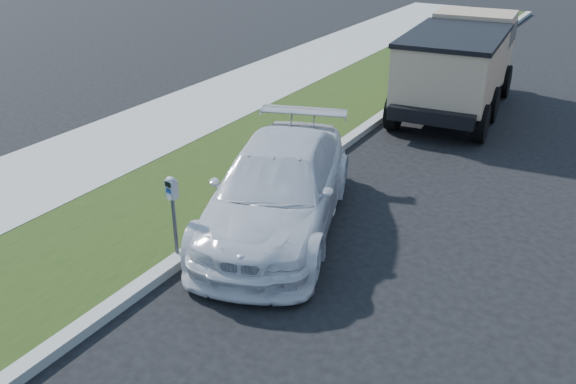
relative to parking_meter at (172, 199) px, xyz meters
The scene contains 5 objects.
ground 2.91m from the parking_meter, ahead, with size 120.00×120.00×0.00m, color black.
streetside 3.80m from the parking_meter, 141.92° to the left, with size 6.12×50.00×0.15m.
parking_meter is the anchor object (origin of this frame).
white_wagon 2.03m from the parking_meter, 67.53° to the left, with size 2.05×5.05×1.46m, color silver.
dump_truck 10.14m from the parking_meter, 81.91° to the left, with size 2.85×6.11×2.32m.
Camera 1 is at (3.01, -6.46, 5.13)m, focal length 38.00 mm.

